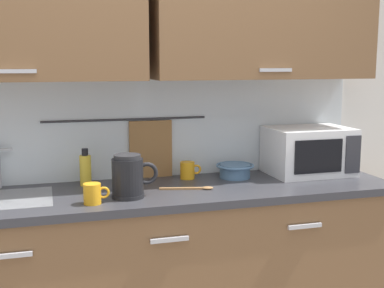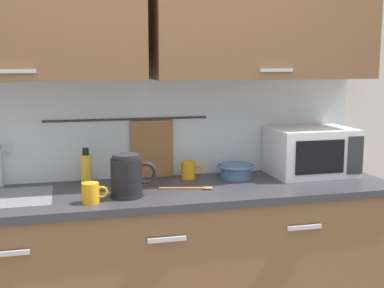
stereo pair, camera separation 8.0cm
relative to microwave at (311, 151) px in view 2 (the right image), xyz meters
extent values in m
cube|color=brown|center=(-0.93, -0.11, -0.61)|extent=(2.50, 0.60, 0.86)
cube|color=#B7B7BC|center=(-1.62, -0.42, -0.30)|extent=(0.18, 0.02, 0.02)
cube|color=#B7B7BC|center=(-0.93, -0.42, -0.30)|extent=(0.18, 0.02, 0.02)
cube|color=#B7B7BC|center=(-0.24, -0.42, -0.30)|extent=(0.18, 0.02, 0.02)
cube|color=#333338|center=(-0.93, -0.11, -0.16)|extent=(2.53, 0.63, 0.04)
cube|color=silver|center=(-0.93, 0.22, 0.21)|extent=(3.70, 0.06, 2.50)
cube|color=silver|center=(-0.93, 0.19, 0.14)|extent=(2.50, 0.01, 0.55)
cube|color=brown|center=(-1.57, 0.03, 0.77)|extent=(1.22, 0.33, 0.70)
cube|color=#B7B7BC|center=(-1.57, -0.15, 0.47)|extent=(0.18, 0.01, 0.02)
cube|color=brown|center=(-0.29, 0.03, 0.77)|extent=(1.22, 0.33, 0.70)
cube|color=#B7B7BC|center=(-0.29, -0.15, 0.47)|extent=(0.18, 0.01, 0.02)
cylinder|color=#333338|center=(-1.03, 0.17, 0.19)|extent=(0.90, 0.01, 0.01)
cube|color=olive|center=(-0.89, 0.17, 0.01)|extent=(0.24, 0.02, 0.34)
cylinder|color=#B2B5BA|center=(-1.69, 0.14, -0.03)|extent=(0.03, 0.03, 0.22)
cube|color=#B2B5BA|center=(-1.65, 0.14, 0.06)|extent=(0.07, 0.02, 0.01)
cube|color=white|center=(0.00, 0.00, 0.00)|extent=(0.46, 0.34, 0.27)
cube|color=black|center=(-0.04, -0.17, 0.00)|extent=(0.29, 0.01, 0.18)
cube|color=#2D2D33|center=(0.18, -0.17, 0.00)|extent=(0.09, 0.01, 0.21)
cylinder|color=black|center=(-1.09, -0.22, -0.13)|extent=(0.16, 0.16, 0.02)
cylinder|color=black|center=(-1.09, -0.22, -0.03)|extent=(0.15, 0.15, 0.17)
cylinder|color=#262628|center=(-1.09, -0.22, 0.06)|extent=(0.13, 0.13, 0.02)
torus|color=black|center=(-0.99, -0.22, -0.02)|extent=(0.11, 0.02, 0.11)
cylinder|color=yellow|center=(-1.26, 0.08, -0.06)|extent=(0.06, 0.06, 0.16)
cylinder|color=black|center=(-1.26, 0.08, 0.04)|extent=(0.03, 0.03, 0.04)
cylinder|color=orange|center=(-1.26, -0.29, -0.09)|extent=(0.08, 0.08, 0.09)
torus|color=orange|center=(-1.21, -0.29, -0.09)|extent=(0.06, 0.01, 0.06)
cylinder|color=#4C7093|center=(-0.44, 0.03, -0.10)|extent=(0.17, 0.17, 0.07)
torus|color=#4C7093|center=(-0.44, 0.03, -0.07)|extent=(0.21, 0.21, 0.01)
cylinder|color=orange|center=(-0.71, 0.08, -0.09)|extent=(0.08, 0.08, 0.09)
torus|color=orange|center=(-0.65, 0.08, -0.09)|extent=(0.06, 0.01, 0.06)
cube|color=#9E7042|center=(-0.80, -0.15, -0.13)|extent=(0.22, 0.07, 0.01)
ellipsoid|color=#9E7042|center=(-0.67, -0.18, -0.13)|extent=(0.07, 0.05, 0.01)
camera|label=1|loc=(-1.45, -2.57, 0.51)|focal=47.41mm
camera|label=2|loc=(-1.37, -2.59, 0.51)|focal=47.41mm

